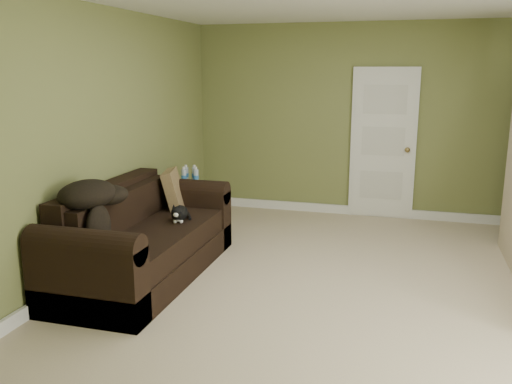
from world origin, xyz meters
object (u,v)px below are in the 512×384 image
Objects in this scene: cat at (179,213)px; banana at (128,242)px; sofa at (141,242)px; side_table at (192,206)px.

cat is 0.83m from banana.
sofa is 1.62m from side_table.
sofa is 0.55m from banana.
cat is at bearing 50.28° from sofa.
cat is at bearing -72.93° from side_table.
side_table is 2.15m from banana.
sofa is at bearing 91.26° from banana.
sofa is at bearing -142.36° from cat.
cat reaches higher than banana.
banana is at bearing -110.89° from cat.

